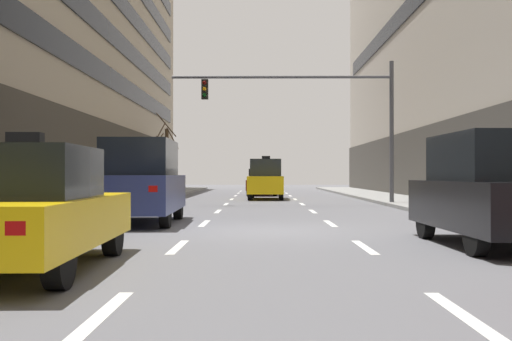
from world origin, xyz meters
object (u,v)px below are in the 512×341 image
object	(u,v)px
taxi_driving_1	(266,179)
traffic_signal_0	(321,106)
car_driving_3	(262,182)
car_driving_2	(141,182)
street_tree_0	(166,157)
taxi_driving_0	(29,210)
car_parked_1	(490,190)

from	to	relation	value
taxi_driving_1	traffic_signal_0	bearing A→B (deg)	-68.70
car_driving_3	traffic_signal_0	xyz separation A→B (m)	(2.44, -11.53, 3.42)
car_driving_2	street_tree_0	world-z (taller)	street_tree_0
taxi_driving_0	street_tree_0	size ratio (longest dim) A/B	0.88
car_parked_1	street_tree_0	bearing A→B (deg)	110.62
car_driving_2	taxi_driving_1	bearing A→B (deg)	76.91
taxi_driving_1	car_parked_1	distance (m)	20.29
car_driving_2	car_driving_3	size ratio (longest dim) A/B	1.04
car_driving_2	car_driving_3	distance (m)	21.00
car_driving_3	street_tree_0	bearing A→B (deg)	164.72
taxi_driving_1	car_parked_1	world-z (taller)	taxi_driving_1
car_driving_2	traffic_signal_0	world-z (taller)	traffic_signal_0
car_parked_1	street_tree_0	world-z (taller)	street_tree_0
car_driving_3	street_tree_0	distance (m)	6.74
car_driving_2	street_tree_0	xyz separation A→B (m)	(-2.95, 22.45, 1.36)
car_parked_1	car_driving_2	bearing A→B (deg)	146.43
car_driving_2	car_driving_3	world-z (taller)	car_driving_2
taxi_driving_0	car_driving_2	bearing A→B (deg)	90.30
taxi_driving_1	street_tree_0	xyz separation A→B (m)	(-6.46, 7.39, 1.42)
car_driving_3	traffic_signal_0	size ratio (longest dim) A/B	0.47
taxi_driving_1	car_parked_1	size ratio (longest dim) A/B	1.03
car_parked_1	traffic_signal_0	size ratio (longest dim) A/B	0.45
traffic_signal_0	car_driving_2	bearing A→B (deg)	-122.15
car_parked_1	traffic_signal_0	world-z (taller)	traffic_signal_0
car_parked_1	traffic_signal_0	bearing A→B (deg)	96.25
traffic_signal_0	street_tree_0	size ratio (longest dim) A/B	1.83
taxi_driving_0	car_driving_3	world-z (taller)	taxi_driving_0
car_parked_1	street_tree_0	size ratio (longest dim) A/B	0.83
street_tree_0	taxi_driving_0	bearing A→B (deg)	-84.31
taxi_driving_1	car_driving_2	world-z (taller)	taxi_driving_1
car_driving_3	car_parked_1	xyz separation A→B (m)	(3.98, -25.60, 0.21)
car_driving_2	traffic_signal_0	xyz separation A→B (m)	(5.79, 9.21, 3.13)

